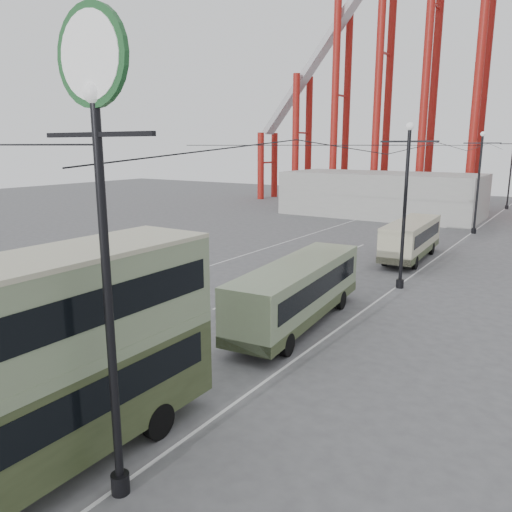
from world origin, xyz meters
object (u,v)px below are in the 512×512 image
Objects in this scene: lamp_post_near at (98,157)px; single_decker_cream at (411,238)px; pedestrian at (164,318)px; double_decker_bus at (30,362)px; single_decker_green at (298,290)px.

single_decker_cream is at bearing 93.45° from lamp_post_near.
lamp_post_near is 1.18× the size of single_decker_cream.
lamp_post_near reaches higher than pedestrian.
double_decker_bus reaches higher than single_decker_cream.
double_decker_bus is 9.49m from pedestrian.
pedestrian is at bearing -104.32° from single_decker_cream.
single_decker_cream is (0.30, 16.35, -0.06)m from single_decker_green.
lamp_post_near is 11.89m from pedestrian.
pedestrian is (-3.86, -4.72, -0.69)m from single_decker_green.
single_decker_cream is 4.79× the size of pedestrian.
single_decker_cream is at bearing 89.21° from double_decker_bus.
single_decker_cream is at bearing 83.52° from single_decker_green.
double_decker_bus is 29.51m from single_decker_cream.
lamp_post_near is 14.01m from single_decker_green.
pedestrian is (-5.90, 7.67, -6.91)m from lamp_post_near.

